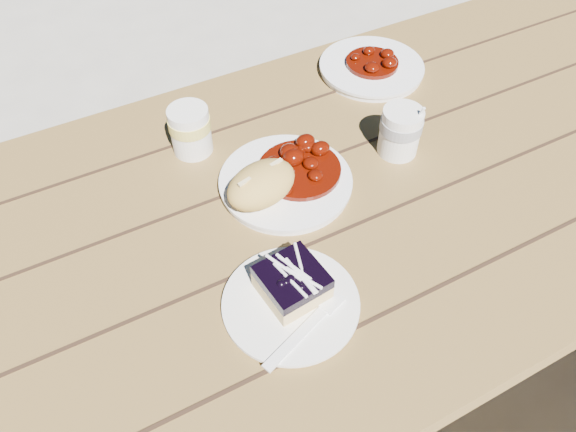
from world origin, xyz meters
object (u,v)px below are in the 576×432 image
picnic_table (268,275)px  main_plate (286,183)px  second_cup (190,130)px  coffee_cup (400,132)px  second_plate (371,68)px  dessert_plate (291,304)px  bread_roll (261,185)px  blueberry_cake (292,282)px

picnic_table → main_plate: (0.06, 0.05, 0.17)m
main_plate → second_cup: size_ratio=2.47×
coffee_cup → second_plate: coffee_cup is taller
main_plate → second_cup: bearing=123.2°
picnic_table → second_cup: bearing=100.9°
dessert_plate → second_cup: bearing=90.1°
main_plate → second_cup: 0.20m
bread_roll → blueberry_cake: size_ratio=1.33×
second_plate → bread_roll: bearing=-147.9°
blueberry_cake → coffee_cup: 0.37m
main_plate → dessert_plate: bearing=-116.0°
main_plate → coffee_cup: coffee_cup is taller
blueberry_cake → bread_roll: bearing=71.6°
picnic_table → coffee_cup: 0.36m
second_plate → second_cup: bearing=-173.2°
bread_roll → coffee_cup: (0.28, 0.00, -0.00)m
blueberry_cake → second_cup: 0.36m
blueberry_cake → coffee_cup: coffee_cup is taller
bread_roll → dessert_plate: (-0.05, -0.20, -0.04)m
coffee_cup → bread_roll: bearing=-179.1°
second_cup → picnic_table: bearing=-79.1°
blueberry_cake → second_cup: (-0.01, 0.36, 0.01)m
dessert_plate → second_cup: (-0.00, 0.38, 0.04)m
dessert_plate → second_plate: (0.42, 0.43, 0.00)m
second_plate → second_cup: 0.43m
main_plate → blueberry_cake: size_ratio=2.38×
picnic_table → coffee_cup: bearing=7.2°
main_plate → second_plate: 0.38m
dessert_plate → second_plate: 0.60m
picnic_table → blueberry_cake: 0.25m
blueberry_cake → picnic_table: bearing=72.6°
picnic_table → main_plate: 0.19m
main_plate → dessert_plate: main_plate is taller
picnic_table → second_plate: 0.49m
main_plate → dessert_plate: 0.24m
picnic_table → second_cup: second_cup is taller
bread_roll → second_plate: bearing=32.1°
dessert_plate → main_plate: bearing=64.0°
picnic_table → blueberry_cake: (-0.03, -0.15, 0.20)m
coffee_cup → second_plate: (0.10, 0.23, -0.04)m
picnic_table → second_cup: size_ratio=22.15×
blueberry_cake → second_cup: second_cup is taller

